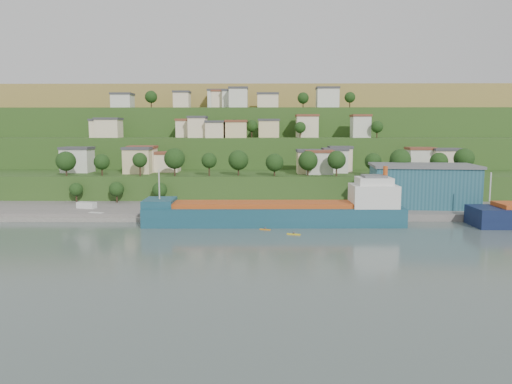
{
  "coord_description": "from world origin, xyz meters",
  "views": [
    {
      "loc": [
        -1.51,
        -121.52,
        25.34
      ],
      "look_at": [
        -3.2,
        15.0,
        8.2
      ],
      "focal_mm": 35.0,
      "sensor_mm": 36.0,
      "label": 1
    }
  ],
  "objects_px": {
    "warehouse": "(423,185)",
    "kayak_orange": "(265,229)",
    "caravan": "(87,206)",
    "cargo_ship_near": "(282,214)"
  },
  "relations": [
    {
      "from": "kayak_orange",
      "to": "warehouse",
      "type": "bearing_deg",
      "value": 51.05
    },
    {
      "from": "cargo_ship_near",
      "to": "warehouse",
      "type": "xyz_separation_m",
      "value": [
        43.85,
        20.64,
        5.6
      ]
    },
    {
      "from": "caravan",
      "to": "kayak_orange",
      "type": "xyz_separation_m",
      "value": [
        53.21,
        -21.88,
        -2.31
      ]
    },
    {
      "from": "warehouse",
      "to": "caravan",
      "type": "distance_m",
      "value": 101.95
    },
    {
      "from": "caravan",
      "to": "kayak_orange",
      "type": "relative_size",
      "value": 1.98
    },
    {
      "from": "warehouse",
      "to": "caravan",
      "type": "relative_size",
      "value": 5.79
    },
    {
      "from": "cargo_ship_near",
      "to": "caravan",
      "type": "height_order",
      "value": "cargo_ship_near"
    },
    {
      "from": "caravan",
      "to": "cargo_ship_near",
      "type": "bearing_deg",
      "value": 2.27
    },
    {
      "from": "warehouse",
      "to": "kayak_orange",
      "type": "height_order",
      "value": "warehouse"
    },
    {
      "from": "warehouse",
      "to": "kayak_orange",
      "type": "distance_m",
      "value": 56.41
    }
  ]
}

